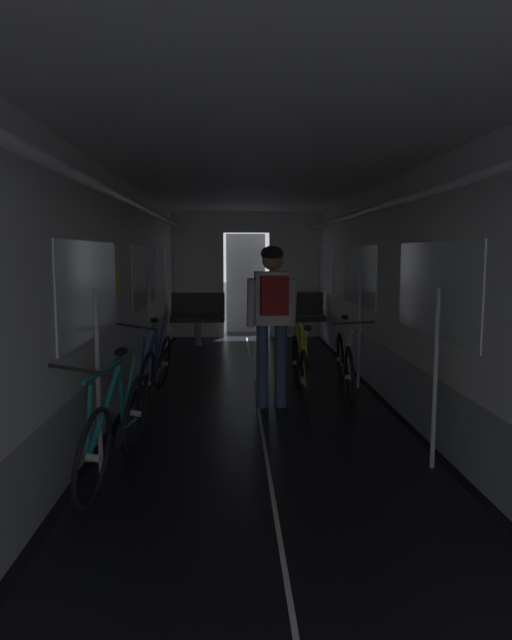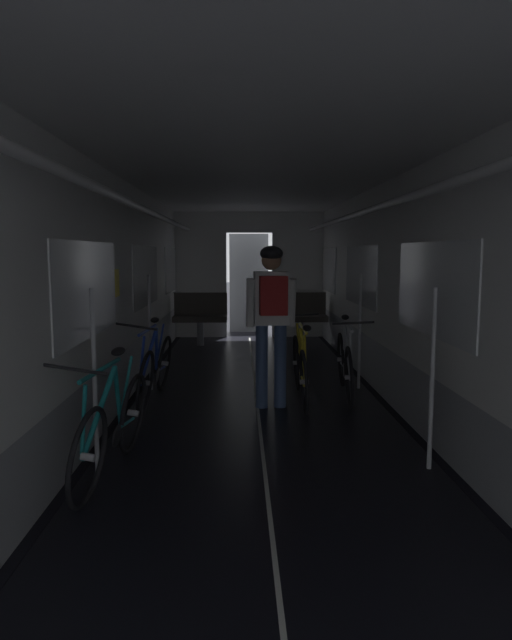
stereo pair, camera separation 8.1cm
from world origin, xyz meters
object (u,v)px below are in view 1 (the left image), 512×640
(bicycle_blue, at_px, (155,368))
(bicycle_silver, at_px, (345,363))
(bench_seat_far_right, at_px, (297,313))
(bicycle_yellow_in_aisle, at_px, (301,367))
(bench_seat_far_left, at_px, (198,314))
(bicycle_teal, at_px, (116,426))
(person_cyclist_aisle, at_px, (272,309))

(bicycle_blue, xyz_separation_m, bicycle_silver, (2.17, 0.17, 0.00))
(bench_seat_far_right, relative_size, bicycle_yellow_in_aisle, 0.58)
(bench_seat_far_left, height_order, bicycle_teal, same)
(bench_seat_far_left, height_order, bicycle_yellow_in_aisle, bench_seat_far_left)
(bicycle_yellow_in_aisle, bearing_deg, person_cyclist_aisle, -142.26)
(bench_seat_far_left, distance_m, bicycle_silver, 4.21)
(bicycle_teal, xyz_separation_m, person_cyclist_aisle, (1.28, 1.82, 0.69))
(bench_seat_far_left, height_order, bicycle_silver, bench_seat_far_left)
(person_cyclist_aisle, bearing_deg, bicycle_yellow_in_aisle, 37.74)
(bicycle_teal, bearing_deg, bench_seat_far_right, 71.41)
(bicycle_blue, relative_size, person_cyclist_aisle, 0.98)
(bench_seat_far_right, distance_m, bicycle_silver, 3.74)
(bicycle_blue, bearing_deg, bench_seat_far_left, 86.54)
(bench_seat_far_left, bearing_deg, bicycle_silver, -62.60)
(bicycle_blue, height_order, bicycle_silver, bicycle_blue)
(bicycle_silver, height_order, bicycle_yellow_in_aisle, bicycle_yellow_in_aisle)
(bicycle_silver, bearing_deg, bicycle_yellow_in_aisle, -157.94)
(bicycle_teal, xyz_separation_m, bicycle_yellow_in_aisle, (1.62, 2.09, 0.00))
(bench_seat_far_right, xyz_separation_m, bicycle_yellow_in_aisle, (-0.41, -3.95, -0.18))
(bicycle_blue, height_order, bicycle_yellow_in_aisle, bicycle_blue)
(bicycle_yellow_in_aisle, bearing_deg, bicycle_teal, -127.87)
(bicycle_silver, relative_size, person_cyclist_aisle, 0.98)
(person_cyclist_aisle, bearing_deg, bicycle_teal, -125.10)
(bicycle_teal, distance_m, bicycle_yellow_in_aisle, 2.64)
(bench_seat_far_left, distance_m, bicycle_blue, 3.91)
(bicycle_blue, relative_size, bicycle_yellow_in_aisle, 1.00)
(bicycle_teal, distance_m, person_cyclist_aisle, 2.33)
(bicycle_teal, relative_size, person_cyclist_aisle, 0.98)
(bench_seat_far_left, bearing_deg, bicycle_blue, -93.46)
(bicycle_blue, height_order, person_cyclist_aisle, person_cyclist_aisle)
(person_cyclist_aisle, bearing_deg, bicycle_blue, 166.36)
(bicycle_teal, height_order, person_cyclist_aisle, person_cyclist_aisle)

